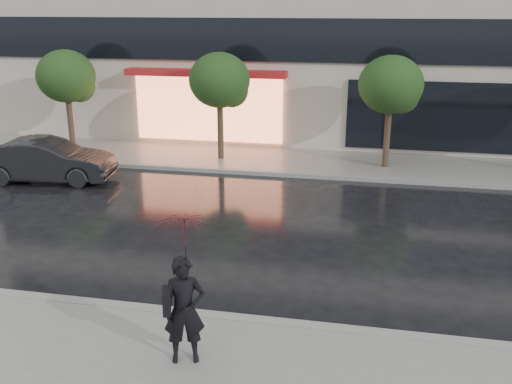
# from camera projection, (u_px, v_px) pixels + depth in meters

# --- Properties ---
(ground) EXTENTS (120.00, 120.00, 0.00)m
(ground) POSITION_uv_depth(u_px,v_px,m) (239.00, 296.00, 11.49)
(ground) COLOR black
(ground) RESTS_ON ground
(sidewalk_far) EXTENTS (60.00, 3.50, 0.12)m
(sidewalk_far) POSITION_uv_depth(u_px,v_px,m) (301.00, 162.00, 21.01)
(sidewalk_far) COLOR slate
(sidewalk_far) RESTS_ON ground
(curb_near) EXTENTS (60.00, 0.25, 0.14)m
(curb_near) POSITION_uv_depth(u_px,v_px,m) (227.00, 319.00, 10.54)
(curb_near) COLOR gray
(curb_near) RESTS_ON ground
(curb_far) EXTENTS (60.00, 0.25, 0.14)m
(curb_far) POSITION_uv_depth(u_px,v_px,m) (295.00, 175.00, 19.38)
(curb_far) COLOR gray
(curb_far) RESTS_ON ground
(tree_far_west) EXTENTS (2.20, 2.20, 3.99)m
(tree_far_west) POSITION_uv_depth(u_px,v_px,m) (68.00, 78.00, 21.57)
(tree_far_west) COLOR #33261C
(tree_far_west) RESTS_ON ground
(tree_mid_west) EXTENTS (2.20, 2.20, 3.99)m
(tree_mid_west) POSITION_uv_depth(u_px,v_px,m) (221.00, 82.00, 20.45)
(tree_mid_west) COLOR #33261C
(tree_mid_west) RESTS_ON ground
(tree_mid_east) EXTENTS (2.20, 2.20, 3.99)m
(tree_mid_east) POSITION_uv_depth(u_px,v_px,m) (392.00, 87.00, 19.33)
(tree_mid_east) COLOR #33261C
(tree_mid_east) RESTS_ON ground
(parked_car) EXTENTS (4.49, 2.07, 1.43)m
(parked_car) POSITION_uv_depth(u_px,v_px,m) (47.00, 161.00, 18.70)
(parked_car) COLOR black
(parked_car) RESTS_ON ground
(pedestrian_with_umbrella) EXTENTS (1.20, 1.21, 2.49)m
(pedestrian_with_umbrella) POSITION_uv_depth(u_px,v_px,m) (185.00, 270.00, 8.76)
(pedestrian_with_umbrella) COLOR black
(pedestrian_with_umbrella) RESTS_ON sidewalk_near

